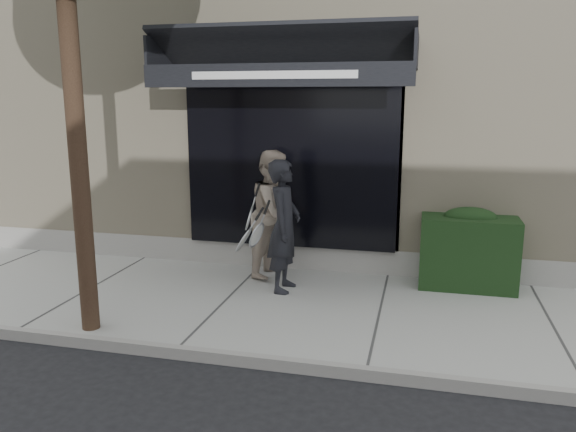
# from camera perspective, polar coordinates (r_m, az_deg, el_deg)

# --- Properties ---
(ground) EXTENTS (80.00, 80.00, 0.00)m
(ground) POSITION_cam_1_polar(r_m,az_deg,el_deg) (7.21, 9.27, -10.43)
(ground) COLOR black
(ground) RESTS_ON ground
(sidewalk) EXTENTS (20.00, 3.00, 0.12)m
(sidewalk) POSITION_cam_1_polar(r_m,az_deg,el_deg) (7.19, 9.29, -9.99)
(sidewalk) COLOR #A5A59F
(sidewalk) RESTS_ON ground
(curb) EXTENTS (20.00, 0.10, 0.14)m
(curb) POSITION_cam_1_polar(r_m,az_deg,el_deg) (5.78, 8.00, -15.55)
(curb) COLOR gray
(curb) RESTS_ON ground
(building_facade) EXTENTS (14.30, 8.04, 5.64)m
(building_facade) POSITION_cam_1_polar(r_m,az_deg,el_deg) (11.63, 11.70, 11.74)
(building_facade) COLOR beige
(building_facade) RESTS_ON ground
(hedge) EXTENTS (1.30, 0.70, 1.14)m
(hedge) POSITION_cam_1_polar(r_m,az_deg,el_deg) (8.20, 17.83, -3.25)
(hedge) COLOR black
(hedge) RESTS_ON sidewalk
(pedestrian_front) EXTENTS (0.77, 0.86, 1.81)m
(pedestrian_front) POSITION_cam_1_polar(r_m,az_deg,el_deg) (7.59, -0.42, -1.04)
(pedestrian_front) COLOR black
(pedestrian_front) RESTS_ON sidewalk
(pedestrian_back) EXTENTS (0.88, 1.05, 1.87)m
(pedestrian_back) POSITION_cam_1_polar(r_m,az_deg,el_deg) (8.25, -1.35, 0.26)
(pedestrian_back) COLOR #B09E8D
(pedestrian_back) RESTS_ON sidewalk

